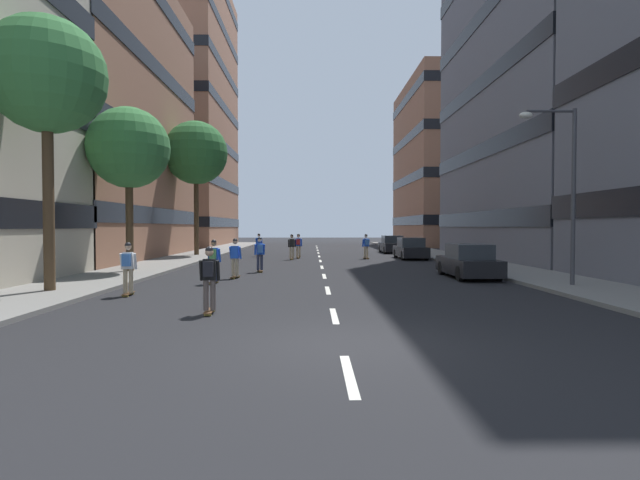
{
  "coord_description": "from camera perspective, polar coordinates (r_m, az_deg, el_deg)",
  "views": [
    {
      "loc": [
        -0.57,
        -9.45,
        2.29
      ],
      "look_at": [
        0.0,
        24.45,
        1.37
      ],
      "focal_mm": 27.36,
      "sensor_mm": 36.0,
      "label": 1
    }
  ],
  "objects": [
    {
      "name": "skater_8",
      "position": [
        20.02,
        -12.33,
        -2.13
      ],
      "size": [
        0.55,
        0.91,
        1.78
      ],
      "color": "brown",
      "rests_on": "ground_plane"
    },
    {
      "name": "skater_1",
      "position": [
        21.86,
        -9.91,
        -1.88
      ],
      "size": [
        0.56,
        0.92,
        1.78
      ],
      "color": "brown",
      "rests_on": "ground_plane"
    },
    {
      "name": "ground_plane",
      "position": [
        32.93,
        0.03,
        -2.42
      ],
      "size": [
        140.36,
        140.36,
        0.0
      ],
      "primitive_type": "plane",
      "color": "black"
    },
    {
      "name": "street_tree_mid",
      "position": [
        39.09,
        -14.32,
        9.81
      ],
      "size": [
        4.82,
        4.82,
        10.24
      ],
      "color": "#4C3823",
      "rests_on": "sidewalk_left"
    },
    {
      "name": "parked_car_mid",
      "position": [
        22.85,
        16.96,
        -2.5
      ],
      "size": [
        1.82,
        4.4,
        1.52
      ],
      "color": "black",
      "rests_on": "ground_plane"
    },
    {
      "name": "skater_5",
      "position": [
        24.73,
        -7.05,
        -1.4
      ],
      "size": [
        0.57,
        0.92,
        1.78
      ],
      "color": "brown",
      "rests_on": "ground_plane"
    },
    {
      "name": "sidewalk_right",
      "position": [
        37.22,
        14.69,
        -1.91
      ],
      "size": [
        3.62,
        64.33,
        0.14
      ],
      "primitive_type": "cube",
      "color": "gray",
      "rests_on": "ground_plane"
    },
    {
      "name": "parked_car_far",
      "position": [
        43.12,
        8.41,
        -0.57
      ],
      "size": [
        1.82,
        4.4,
        1.52
      ],
      "color": "black",
      "rests_on": "ground_plane"
    },
    {
      "name": "sidewalk_left",
      "position": [
        36.92,
        -14.91,
        -1.94
      ],
      "size": [
        3.62,
        64.33,
        0.14
      ],
      "primitive_type": "cube",
      "color": "gray",
      "rests_on": "ground_plane"
    },
    {
      "name": "building_left_far",
      "position": [
        65.01,
        -16.83,
        14.12
      ],
      "size": [
        13.17,
        20.24,
        32.81
      ],
      "color": "#9E6B51",
      "rests_on": "ground_plane"
    },
    {
      "name": "skater_4",
      "position": [
        34.78,
        5.42,
        -0.54
      ],
      "size": [
        0.57,
        0.92,
        1.78
      ],
      "color": "brown",
      "rests_on": "ground_plane"
    },
    {
      "name": "lane_markings",
      "position": [
        32.54,
        0.04,
        -2.47
      ],
      "size": [
        0.16,
        52.2,
        0.01
      ],
      "color": "silver",
      "rests_on": "ground_plane"
    },
    {
      "name": "parked_car_near",
      "position": [
        35.21,
        10.55,
        -1.05
      ],
      "size": [
        1.82,
        4.4,
        1.52
      ],
      "color": "black",
      "rests_on": "ground_plane"
    },
    {
      "name": "skater_2",
      "position": [
        13.11,
        -12.83,
        -4.06
      ],
      "size": [
        0.54,
        0.91,
        1.78
      ],
      "color": "brown",
      "rests_on": "ground_plane"
    },
    {
      "name": "skater_6",
      "position": [
        33.76,
        -3.31,
        -0.66
      ],
      "size": [
        0.53,
        0.9,
        1.78
      ],
      "color": "brown",
      "rests_on": "ground_plane"
    },
    {
      "name": "streetlamp_right",
      "position": [
        20.23,
        26.63,
        6.63
      ],
      "size": [
        2.13,
        0.3,
        6.5
      ],
      "color": "#3F3F44",
      "rests_on": "sidewalk_right"
    },
    {
      "name": "skater_3",
      "position": [
        37.8,
        -7.16,
        -0.43
      ],
      "size": [
        0.56,
        0.92,
        1.78
      ],
      "color": "brown",
      "rests_on": "ground_plane"
    },
    {
      "name": "skater_7",
      "position": [
        35.24,
        -2.55,
        -0.51
      ],
      "size": [
        0.55,
        0.91,
        1.78
      ],
      "color": "brown",
      "rests_on": "ground_plane"
    },
    {
      "name": "building_left_mid",
      "position": [
        39.25,
        -27.76,
        13.11
      ],
      "size": [
        13.17,
        20.74,
        20.34
      ],
      "color": "#9E6B51",
      "rests_on": "ground_plane"
    },
    {
      "name": "building_right_far",
      "position": [
        64.24,
        15.84,
        8.57
      ],
      "size": [
        13.17,
        19.41,
        20.21
      ],
      "color": "#9E6B51",
      "rests_on": "ground_plane"
    },
    {
      "name": "skater_0",
      "position": [
        17.33,
        -21.56,
        -2.77
      ],
      "size": [
        0.55,
        0.91,
        1.78
      ],
      "color": "brown",
      "rests_on": "ground_plane"
    },
    {
      "name": "street_tree_far",
      "position": [
        25.78,
        -21.46,
        9.93
      ],
      "size": [
        3.91,
        3.91,
        7.94
      ],
      "color": "#4C3823",
      "rests_on": "sidewalk_left"
    },
    {
      "name": "street_tree_near",
      "position": [
        19.5,
        -29.34,
        16.33
      ],
      "size": [
        3.87,
        3.87,
        9.18
      ],
      "color": "#4C3823",
      "rests_on": "sidewalk_left"
    }
  ]
}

